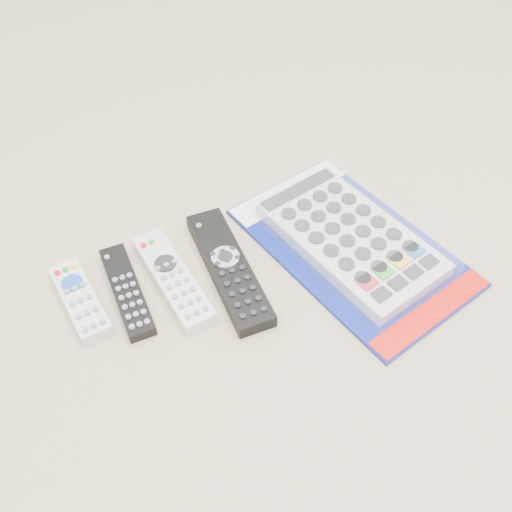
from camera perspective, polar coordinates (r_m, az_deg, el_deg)
name	(u,v)px	position (r m, az deg, el deg)	size (l,w,h in m)	color
remote_small_grey	(80,300)	(0.87, -17.18, -4.21)	(0.05, 0.15, 0.02)	silver
remote_slim_black	(127,291)	(0.86, -12.79, -3.43)	(0.05, 0.18, 0.02)	black
remote_silver_dvd	(173,279)	(0.86, -8.30, -2.25)	(0.06, 0.20, 0.02)	silver
remote_large_black	(229,268)	(0.87, -2.73, -1.25)	(0.08, 0.24, 0.03)	black
jumbo_remote_packaged	(351,237)	(0.91, 9.44, 1.91)	(0.29, 0.40, 0.05)	navy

